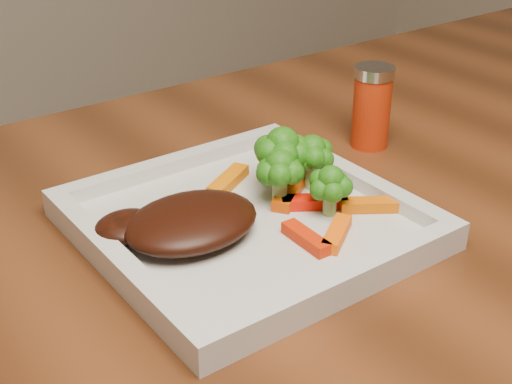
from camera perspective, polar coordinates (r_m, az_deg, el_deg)
plate at (r=0.64m, az=-0.73°, el=-2.72°), size 0.27×0.27×0.01m
steak at (r=0.60m, az=-5.19°, el=-2.38°), size 0.12×0.09×0.03m
broccoli_0 at (r=0.67m, az=2.11°, el=2.89°), size 0.08×0.08×0.07m
broccoli_1 at (r=0.68m, az=4.48°, el=2.88°), size 0.06×0.06×0.06m
broccoli_2 at (r=0.63m, az=6.00°, el=0.61°), size 0.05×0.05×0.06m
broccoli_3 at (r=0.64m, az=1.93°, el=1.49°), size 0.06×0.06×0.06m
carrot_0 at (r=0.61m, az=6.48°, el=-3.32°), size 0.05×0.04×0.01m
carrot_1 at (r=0.65m, az=9.26°, el=-1.01°), size 0.06×0.04×0.01m
carrot_2 at (r=0.60m, az=4.04°, el=-3.69°), size 0.02×0.05×0.01m
carrot_3 at (r=0.72m, az=3.68°, el=2.01°), size 0.06×0.04×0.01m
carrot_4 at (r=0.69m, az=-2.24°, el=0.92°), size 0.06×0.04×0.01m
carrot_5 at (r=0.65m, az=4.69°, el=-0.79°), size 0.06×0.05×0.01m
carrot_6 at (r=0.67m, az=2.69°, el=-0.01°), size 0.06×0.05×0.01m
spice_shaker at (r=0.80m, az=9.25°, el=6.74°), size 0.05×0.05×0.09m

